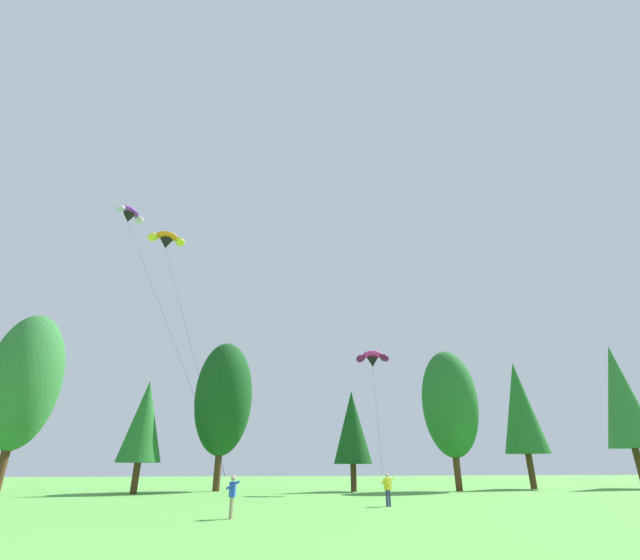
{
  "coord_description": "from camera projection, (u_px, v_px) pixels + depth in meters",
  "views": [
    {
      "loc": [
        -5.16,
        3.46,
        2.02
      ],
      "look_at": [
        -1.07,
        25.85,
        11.77
      ],
      "focal_mm": 24.57,
      "sensor_mm": 36.0,
      "label": 1
    }
  ],
  "objects": [
    {
      "name": "parafoil_kite_far_orange",
      "position": [
        166.0,
        240.0,
        41.02
      ],
      "size": [
        9.13,
        17.74,
        20.85
      ],
      "color": "orange"
    },
    {
      "name": "treeline_tree_h",
      "position": [
        621.0,
        395.0,
        48.55
      ],
      "size": [
        4.89,
        4.89,
        14.94
      ],
      "color": "#472D19",
      "rests_on": "ground_plane"
    },
    {
      "name": "kite_flyer_mid",
      "position": [
        388.0,
        487.0,
        24.66
      ],
      "size": [
        0.73,
        0.75,
        1.69
      ],
      "color": "navy",
      "rests_on": "ground_plane"
    },
    {
      "name": "parafoil_kite_mid_magenta",
      "position": [
        372.0,
        358.0,
        42.21
      ],
      "size": [
        5.78,
        15.18,
        10.88
      ],
      "color": "#D12893"
    },
    {
      "name": "treeline_tree_e",
      "position": [
        352.0,
        427.0,
        41.19
      ],
      "size": [
        3.54,
        3.54,
        8.81
      ],
      "color": "#472D19",
      "rests_on": "ground_plane"
    },
    {
      "name": "treeline_tree_d",
      "position": [
        224.0,
        398.0,
        42.94
      ],
      "size": [
        5.51,
        5.51,
        13.72
      ],
      "color": "#472D19",
      "rests_on": "ground_plane"
    },
    {
      "name": "treeline_tree_g",
      "position": [
        520.0,
        407.0,
        46.58
      ],
      "size": [
        4.39,
        4.39,
        12.66
      ],
      "color": "#472D19",
      "rests_on": "ground_plane"
    },
    {
      "name": "parafoil_kite_high_purple",
      "position": [
        130.0,
        215.0,
        41.72
      ],
      "size": [
        12.43,
        18.82,
        23.29
      ],
      "color": "purple"
    },
    {
      "name": "kite_flyer_near",
      "position": [
        232.0,
        493.0,
        18.86
      ],
      "size": [
        0.61,
        0.64,
        1.69
      ],
      "color": "gray",
      "rests_on": "ground_plane"
    },
    {
      "name": "treeline_tree_f",
      "position": [
        450.0,
        403.0,
        42.8
      ],
      "size": [
        5.28,
        5.28,
        12.9
      ],
      "color": "#472D19",
      "rests_on": "ground_plane"
    },
    {
      "name": "treeline_tree_c",
      "position": [
        144.0,
        421.0,
        37.42
      ],
      "size": [
        3.6,
        3.6,
        9.08
      ],
      "color": "#472D19",
      "rests_on": "ground_plane"
    },
    {
      "name": "treeline_tree_b",
      "position": [
        25.0,
        380.0,
        38.28
      ],
      "size": [
        5.83,
        5.83,
        14.91
      ],
      "color": "#472D19",
      "rests_on": "ground_plane"
    }
  ]
}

